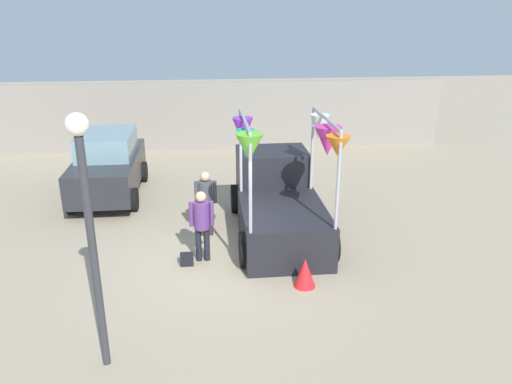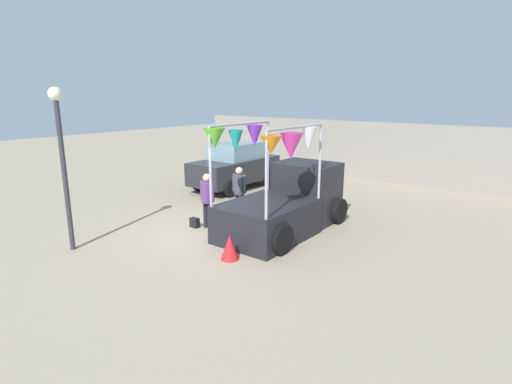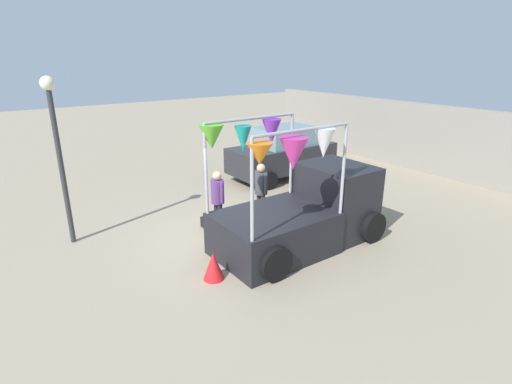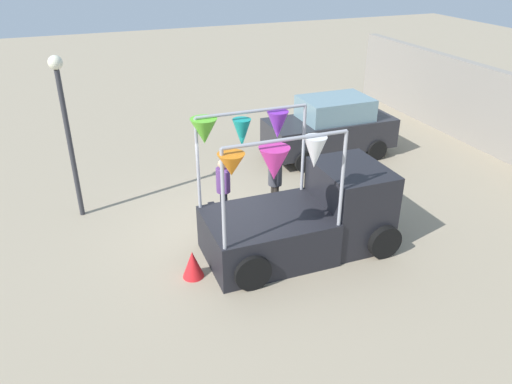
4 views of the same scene
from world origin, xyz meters
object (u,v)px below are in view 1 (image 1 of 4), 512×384
Objects in this scene: person_vendor at (206,198)px; handbag at (187,259)px; parked_car at (108,165)px; folded_kite_bundle_crimson at (305,273)px; person_customer at (202,220)px; vendor_truck at (278,197)px; street_lamp at (88,211)px.

person_vendor reaches higher than handbag.
parked_car is 14.29× the size of handbag.
handbag is 0.47× the size of folded_kite_bundle_crimson.
person_customer reaches higher than folded_kite_bundle_crimson.
person_vendor is (-1.75, -0.07, 0.08)m from vendor_truck.
street_lamp reaches higher than parked_car.
vendor_truck is 2.59× the size of person_customer.
vendor_truck is 2.76m from folded_kite_bundle_crimson.
street_lamp reaches higher than person_customer.
vendor_truck is at bearing 35.64° from handbag.
street_lamp is 6.61× the size of folded_kite_bundle_crimson.
vendor_truck is 5.98m from street_lamp.
handbag is at bearing -62.83° from parked_car.
parked_car is 6.67× the size of folded_kite_bundle_crimson.
parked_car is 4.16m from person_vendor.
street_lamp is (-3.37, -4.65, 1.69)m from vendor_truck.
vendor_truck reaches higher than folded_kite_bundle_crimson.
parked_car is 5.22m from handbag.
handbag is at bearing -144.36° from vendor_truck.
vendor_truck is at bearing 2.21° from person_vendor.
parked_car is 2.49× the size of person_customer.
vendor_truck is at bearing 93.49° from folded_kite_bundle_crimson.
folded_kite_bundle_crimson is (3.53, 1.96, -2.28)m from street_lamp.
handbag is (2.35, -4.58, -0.80)m from parked_car.
street_lamp is at bearing -125.95° from vendor_truck.
person_vendor is 5.80× the size of handbag.
person_vendor is at bearing -177.79° from vendor_truck.
person_vendor is 5.12m from street_lamp.
street_lamp reaches higher than folded_kite_bundle_crimson.
folded_kite_bundle_crimson is at bearing 28.98° from street_lamp.
parked_car reaches higher than handbag.
folded_kite_bundle_crimson is at bearing -86.51° from vendor_truck.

